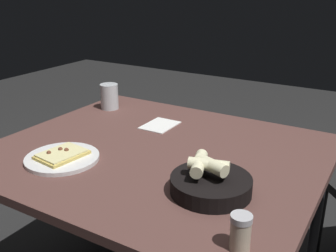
% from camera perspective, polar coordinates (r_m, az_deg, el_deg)
% --- Properties ---
extents(dining_table, '(1.00, 1.16, 0.72)m').
position_cam_1_polar(dining_table, '(1.45, -1.70, -5.48)').
color(dining_table, brown).
rests_on(dining_table, ground).
extents(pizza_plate, '(0.25, 0.25, 0.04)m').
position_cam_1_polar(pizza_plate, '(1.39, -15.11, -4.39)').
color(pizza_plate, silver).
rests_on(pizza_plate, dining_table).
extents(bread_basket, '(0.24, 0.24, 0.11)m').
position_cam_1_polar(bread_basket, '(1.15, 6.20, -8.07)').
color(bread_basket, black).
rests_on(bread_basket, dining_table).
extents(beer_glass, '(0.08, 0.08, 0.12)m').
position_cam_1_polar(beer_glass, '(1.89, -8.49, 4.03)').
color(beer_glass, silver).
rests_on(beer_glass, dining_table).
extents(pepper_shaker, '(0.05, 0.05, 0.09)m').
position_cam_1_polar(pepper_shaker, '(0.94, 10.45, -15.16)').
color(pepper_shaker, '#BFB299').
rests_on(pepper_shaker, dining_table).
extents(napkin, '(0.16, 0.12, 0.00)m').
position_cam_1_polar(napkin, '(1.66, -1.19, 0.11)').
color(napkin, white).
rests_on(napkin, dining_table).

